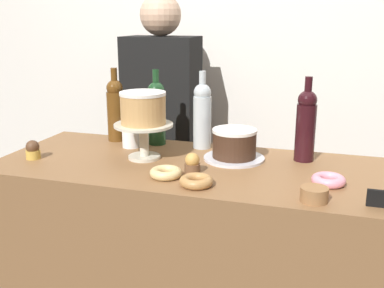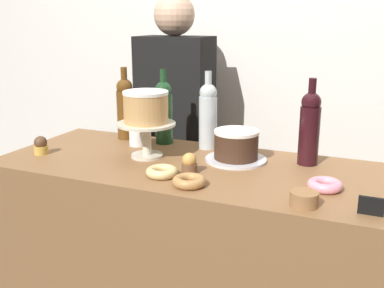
{
  "view_description": "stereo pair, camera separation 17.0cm",
  "coord_description": "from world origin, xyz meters",
  "px_view_note": "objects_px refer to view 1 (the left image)",
  "views": [
    {
      "loc": [
        0.49,
        -1.57,
        1.49
      ],
      "look_at": [
        0.0,
        0.0,
        1.03
      ],
      "focal_mm": 42.69,
      "sensor_mm": 36.0,
      "label": 1
    },
    {
      "loc": [
        0.65,
        -1.51,
        1.49
      ],
      "look_at": [
        0.0,
        0.0,
        1.03
      ],
      "focal_mm": 42.69,
      "sensor_mm": 36.0,
      "label": 2
    }
  ],
  "objects_px": {
    "chocolate_round_cake": "(234,143)",
    "coffee_cup_ceramic": "(131,137)",
    "cake_stand_pedestal": "(144,135)",
    "cupcake_chocolate": "(33,150)",
    "wine_bottle_amber": "(115,109)",
    "cupcake_caramel": "(192,164)",
    "donut_pink": "(328,180)",
    "white_layer_cake": "(143,108)",
    "donut_maple": "(196,181)",
    "cookie_stack": "(314,194)",
    "price_sign_chalkboard": "(379,199)",
    "wine_bottle_clear": "(202,114)",
    "donut_glazed": "(166,173)",
    "barista_figure": "(163,147)",
    "wine_bottle_dark_red": "(306,124)",
    "wine_bottle_green": "(157,112)"
  },
  "relations": [
    {
      "from": "white_layer_cake",
      "to": "barista_figure",
      "type": "height_order",
      "value": "barista_figure"
    },
    {
      "from": "white_layer_cake",
      "to": "chocolate_round_cake",
      "type": "xyz_separation_m",
      "value": [
        0.34,
        0.09,
        -0.14
      ]
    },
    {
      "from": "cookie_stack",
      "to": "wine_bottle_green",
      "type": "bearing_deg",
      "value": 145.94
    },
    {
      "from": "chocolate_round_cake",
      "to": "coffee_cup_ceramic",
      "type": "height_order",
      "value": "chocolate_round_cake"
    },
    {
      "from": "chocolate_round_cake",
      "to": "cookie_stack",
      "type": "xyz_separation_m",
      "value": [
        0.32,
        -0.34,
        -0.04
      ]
    },
    {
      "from": "chocolate_round_cake",
      "to": "donut_maple",
      "type": "bearing_deg",
      "value": -100.14
    },
    {
      "from": "chocolate_round_cake",
      "to": "donut_pink",
      "type": "distance_m",
      "value": 0.41
    },
    {
      "from": "wine_bottle_amber",
      "to": "cupcake_caramel",
      "type": "relative_size",
      "value": 4.38
    },
    {
      "from": "wine_bottle_dark_red",
      "to": "barista_figure",
      "type": "xyz_separation_m",
      "value": [
        -0.73,
        0.38,
        -0.26
      ]
    },
    {
      "from": "cupcake_caramel",
      "to": "coffee_cup_ceramic",
      "type": "distance_m",
      "value": 0.43
    },
    {
      "from": "price_sign_chalkboard",
      "to": "coffee_cup_ceramic",
      "type": "relative_size",
      "value": 0.82
    },
    {
      "from": "cake_stand_pedestal",
      "to": "cupcake_caramel",
      "type": "relative_size",
      "value": 3.09
    },
    {
      "from": "cupcake_chocolate",
      "to": "donut_pink",
      "type": "bearing_deg",
      "value": 2.15
    },
    {
      "from": "wine_bottle_dark_red",
      "to": "wine_bottle_green",
      "type": "height_order",
      "value": "same"
    },
    {
      "from": "wine_bottle_amber",
      "to": "cupcake_chocolate",
      "type": "relative_size",
      "value": 4.38
    },
    {
      "from": "cupcake_chocolate",
      "to": "donut_maple",
      "type": "xyz_separation_m",
      "value": [
        0.7,
        -0.1,
        -0.02
      ]
    },
    {
      "from": "wine_bottle_dark_red",
      "to": "donut_pink",
      "type": "height_order",
      "value": "wine_bottle_dark_red"
    },
    {
      "from": "wine_bottle_clear",
      "to": "donut_maple",
      "type": "relative_size",
      "value": 2.91
    },
    {
      "from": "wine_bottle_amber",
      "to": "price_sign_chalkboard",
      "type": "bearing_deg",
      "value": -23.17
    },
    {
      "from": "cake_stand_pedestal",
      "to": "cupcake_caramel",
      "type": "height_order",
      "value": "cake_stand_pedestal"
    },
    {
      "from": "donut_pink",
      "to": "price_sign_chalkboard",
      "type": "bearing_deg",
      "value": -45.8
    },
    {
      "from": "cookie_stack",
      "to": "barista_figure",
      "type": "distance_m",
      "value": 1.13
    },
    {
      "from": "cupcake_chocolate",
      "to": "cake_stand_pedestal",
      "type": "bearing_deg",
      "value": 17.72
    },
    {
      "from": "wine_bottle_dark_red",
      "to": "white_layer_cake",
      "type": "bearing_deg",
      "value": -165.1
    },
    {
      "from": "chocolate_round_cake",
      "to": "donut_pink",
      "type": "bearing_deg",
      "value": -26.95
    },
    {
      "from": "cake_stand_pedestal",
      "to": "coffee_cup_ceramic",
      "type": "bearing_deg",
      "value": 130.94
    },
    {
      "from": "donut_maple",
      "to": "barista_figure",
      "type": "height_order",
      "value": "barista_figure"
    },
    {
      "from": "cupcake_chocolate",
      "to": "barista_figure",
      "type": "bearing_deg",
      "value": 66.93
    },
    {
      "from": "donut_glazed",
      "to": "barista_figure",
      "type": "xyz_separation_m",
      "value": [
        -0.29,
        0.72,
        -0.13
      ]
    },
    {
      "from": "wine_bottle_clear",
      "to": "cupcake_chocolate",
      "type": "height_order",
      "value": "wine_bottle_clear"
    },
    {
      "from": "wine_bottle_amber",
      "to": "wine_bottle_clear",
      "type": "bearing_deg",
      "value": -0.19
    },
    {
      "from": "wine_bottle_clear",
      "to": "price_sign_chalkboard",
      "type": "distance_m",
      "value": 0.82
    },
    {
      "from": "cupcake_caramel",
      "to": "donut_pink",
      "type": "relative_size",
      "value": 0.66
    },
    {
      "from": "cake_stand_pedestal",
      "to": "donut_maple",
      "type": "bearing_deg",
      "value": -39.21
    },
    {
      "from": "donut_maple",
      "to": "cupcake_caramel",
      "type": "bearing_deg",
      "value": 113.02
    },
    {
      "from": "price_sign_chalkboard",
      "to": "coffee_cup_ceramic",
      "type": "bearing_deg",
      "value": 158.65
    },
    {
      "from": "cake_stand_pedestal",
      "to": "wine_bottle_clear",
      "type": "relative_size",
      "value": 0.71
    },
    {
      "from": "wine_bottle_amber",
      "to": "donut_maple",
      "type": "relative_size",
      "value": 2.91
    },
    {
      "from": "cake_stand_pedestal",
      "to": "cupcake_chocolate",
      "type": "height_order",
      "value": "cake_stand_pedestal"
    },
    {
      "from": "cake_stand_pedestal",
      "to": "barista_figure",
      "type": "distance_m",
      "value": 0.59
    },
    {
      "from": "wine_bottle_green",
      "to": "barista_figure",
      "type": "height_order",
      "value": "barista_figure"
    },
    {
      "from": "wine_bottle_clear",
      "to": "wine_bottle_amber",
      "type": "bearing_deg",
      "value": 179.81
    },
    {
      "from": "cake_stand_pedestal",
      "to": "donut_maple",
      "type": "xyz_separation_m",
      "value": [
        0.28,
        -0.23,
        -0.08
      ]
    },
    {
      "from": "white_layer_cake",
      "to": "cupcake_chocolate",
      "type": "xyz_separation_m",
      "value": [
        -0.42,
        -0.13,
        -0.17
      ]
    },
    {
      "from": "wine_bottle_dark_red",
      "to": "cupcake_chocolate",
      "type": "bearing_deg",
      "value": -163.94
    },
    {
      "from": "cookie_stack",
      "to": "cupcake_caramel",
      "type": "bearing_deg",
      "value": 161.84
    },
    {
      "from": "wine_bottle_clear",
      "to": "donut_glazed",
      "type": "height_order",
      "value": "wine_bottle_clear"
    },
    {
      "from": "cake_stand_pedestal",
      "to": "cupcake_chocolate",
      "type": "xyz_separation_m",
      "value": [
        -0.42,
        -0.13,
        -0.06
      ]
    },
    {
      "from": "donut_maple",
      "to": "barista_figure",
      "type": "relative_size",
      "value": 0.07
    },
    {
      "from": "cake_stand_pedestal",
      "to": "chocolate_round_cake",
      "type": "bearing_deg",
      "value": 15.02
    }
  ]
}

